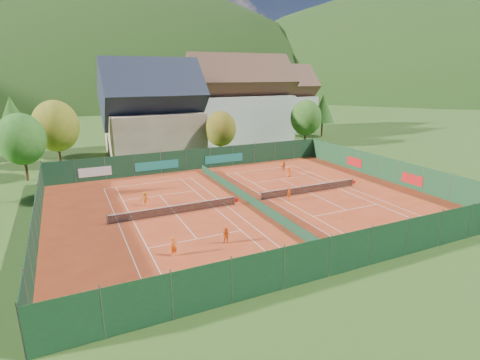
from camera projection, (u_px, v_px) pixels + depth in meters
name	position (u px, v px, depth m)	size (l,w,h in m)	color
ground	(248.00, 203.00, 40.28)	(600.00, 600.00, 0.00)	#2D5019
clay_pad	(248.00, 202.00, 40.27)	(40.00, 32.00, 0.01)	#B0391A
court_markings_left	(176.00, 214.00, 36.98)	(11.03, 23.83, 0.00)	white
court_markings_right	(309.00, 193.00, 43.56)	(11.03, 23.83, 0.00)	white
tennis_net_left	(177.00, 209.00, 36.90)	(13.30, 0.10, 1.02)	#59595B
tennis_net_right	(311.00, 188.00, 43.49)	(13.30, 0.10, 1.02)	#59595B
court_divider	(248.00, 198.00, 40.13)	(0.03, 28.80, 1.00)	#13341F
fence_north	(195.00, 160.00, 53.57)	(40.00, 0.10, 3.00)	#143922
fence_south	(351.00, 252.00, 25.96)	(40.00, 0.04, 3.00)	#153B1F
fence_west	(37.00, 219.00, 31.63)	(0.04, 32.00, 3.00)	#12331D
fence_east	(387.00, 169.00, 48.14)	(0.09, 32.00, 3.00)	#163C1F
chalet	(153.00, 115.00, 63.27)	(16.20, 12.00, 16.00)	#CEB291
hotel_block_a	(240.00, 104.00, 76.09)	(21.60, 11.00, 17.25)	silver
hotel_block_b	(278.00, 103.00, 89.01)	(17.28, 10.00, 15.50)	silver
tree_west_front	(21.00, 139.00, 47.10)	(5.72, 5.72, 8.69)	#472F19
tree_west_mid	(56.00, 126.00, 53.77)	(6.44, 6.44, 9.78)	#402B17
tree_west_back	(12.00, 118.00, 58.07)	(5.60, 5.60, 10.00)	#432F18
tree_center	(221.00, 129.00, 60.55)	(5.01, 5.01, 7.60)	#4D2D1B
tree_east_front	(306.00, 118.00, 69.51)	(5.72, 5.72, 8.69)	#462D19
tree_east_mid	(323.00, 108.00, 80.38)	(5.04, 5.04, 9.00)	#49321A
tree_east_back	(272.00, 104.00, 83.85)	(7.15, 7.15, 10.86)	#4E341B
mountain_backdrop	(137.00, 150.00, 265.75)	(820.00, 530.00, 242.00)	black
ball_hopper	(419.00, 218.00, 34.38)	(0.34, 0.34, 0.80)	slate
loose_ball_0	(147.00, 233.00, 32.60)	(0.07, 0.07, 0.07)	#CCD833
loose_ball_1	(340.00, 222.00, 35.02)	(0.07, 0.07, 0.07)	#CCD833
loose_ball_2	(250.00, 191.00, 44.14)	(0.07, 0.07, 0.07)	#CCD833
loose_ball_3	(206.00, 183.00, 47.31)	(0.07, 0.07, 0.07)	#CCD833
player_left_near	(174.00, 247.00, 28.31)	(0.56, 0.37, 1.55)	orange
player_left_mid	(226.00, 236.00, 30.34)	(0.69, 0.54, 1.43)	#D44C12
player_left_far	(145.00, 199.00, 39.09)	(1.00, 0.58, 1.55)	#D35B12
player_right_near	(289.00, 194.00, 40.63)	(0.88, 0.37, 1.51)	orange
player_right_far_a	(289.00, 172.00, 49.96)	(0.66, 0.43, 1.36)	#F35115
player_right_far_b	(284.00, 166.00, 53.12)	(1.22, 0.39, 1.32)	orange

